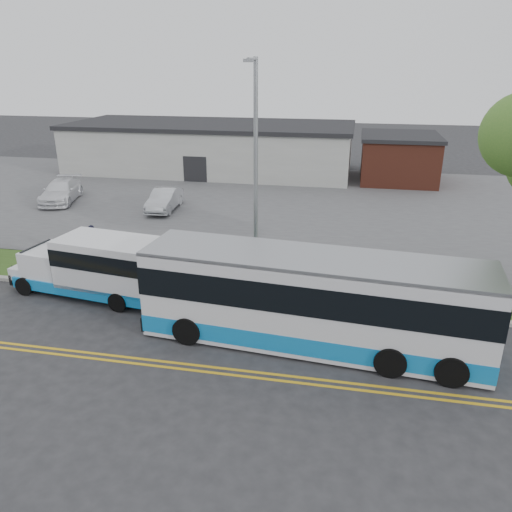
% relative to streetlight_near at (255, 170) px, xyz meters
% --- Properties ---
extents(ground, '(140.00, 140.00, 0.00)m').
position_rel_streetlight_near_xyz_m(ground, '(-3.00, -2.73, -5.23)').
color(ground, '#28282B').
rests_on(ground, ground).
extents(lane_line_north, '(70.00, 0.12, 0.01)m').
position_rel_streetlight_near_xyz_m(lane_line_north, '(-3.00, -6.58, -5.23)').
color(lane_line_north, gold).
rests_on(lane_line_north, ground).
extents(lane_line_south, '(70.00, 0.12, 0.01)m').
position_rel_streetlight_near_xyz_m(lane_line_south, '(-3.00, -6.88, -5.23)').
color(lane_line_south, gold).
rests_on(lane_line_south, ground).
extents(curb, '(80.00, 0.30, 0.15)m').
position_rel_streetlight_near_xyz_m(curb, '(-3.00, -1.63, -5.16)').
color(curb, '#9E9B93').
rests_on(curb, ground).
extents(verge, '(80.00, 3.30, 0.10)m').
position_rel_streetlight_near_xyz_m(verge, '(-3.00, 0.17, -5.18)').
color(verge, '#36531B').
rests_on(verge, ground).
extents(parking_lot, '(80.00, 25.00, 0.10)m').
position_rel_streetlight_near_xyz_m(parking_lot, '(-3.00, 14.27, -5.18)').
color(parking_lot, '#4C4C4F').
rests_on(parking_lot, ground).
extents(commercial_building, '(25.40, 10.40, 4.35)m').
position_rel_streetlight_near_xyz_m(commercial_building, '(-9.00, 24.27, -3.05)').
color(commercial_building, '#9E9E99').
rests_on(commercial_building, ground).
extents(brick_wing, '(6.30, 7.30, 3.90)m').
position_rel_streetlight_near_xyz_m(brick_wing, '(7.50, 23.27, -3.27)').
color(brick_wing, brown).
rests_on(brick_wing, ground).
extents(streetlight_near, '(0.35, 1.53, 9.50)m').
position_rel_streetlight_near_xyz_m(streetlight_near, '(0.00, 0.00, 0.00)').
color(streetlight_near, gray).
rests_on(streetlight_near, verge).
extents(shuttle_bus, '(7.07, 3.11, 2.63)m').
position_rel_streetlight_near_xyz_m(shuttle_bus, '(-6.42, -2.22, -3.83)').
color(shuttle_bus, '#1070B6').
rests_on(shuttle_bus, ground).
extents(transit_bus, '(12.13, 3.77, 3.31)m').
position_rel_streetlight_near_xyz_m(transit_bus, '(2.88, -4.38, -3.56)').
color(transit_bus, silver).
rests_on(transit_bus, ground).
extents(pedestrian, '(0.80, 0.68, 1.84)m').
position_rel_streetlight_near_xyz_m(pedestrian, '(-8.52, 1.27, -4.21)').
color(pedestrian, black).
rests_on(pedestrian, verge).
extents(parked_car_a, '(1.79, 4.41, 1.42)m').
position_rel_streetlight_near_xyz_m(parked_car_a, '(-8.38, 10.67, -4.42)').
color(parked_car_a, '#AEB1B6').
rests_on(parked_car_a, parking_lot).
extents(parked_car_b, '(3.37, 5.53, 1.50)m').
position_rel_streetlight_near_xyz_m(parked_car_b, '(-16.41, 11.30, -4.38)').
color(parked_car_b, white).
rests_on(parked_car_b, parking_lot).
extents(grocery_bag_left, '(0.32, 0.32, 0.32)m').
position_rel_streetlight_near_xyz_m(grocery_bag_left, '(-8.82, 1.02, -4.97)').
color(grocery_bag_left, white).
rests_on(grocery_bag_left, verge).
extents(grocery_bag_right, '(0.32, 0.32, 0.32)m').
position_rel_streetlight_near_xyz_m(grocery_bag_right, '(-8.22, 1.52, -4.97)').
color(grocery_bag_right, white).
rests_on(grocery_bag_right, verge).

